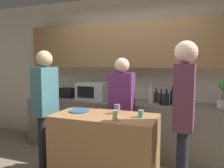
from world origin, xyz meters
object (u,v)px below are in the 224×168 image
Objects in this scene: potted_plant at (223,94)px; person_center at (184,110)px; cup_0 at (141,114)px; person_left at (45,101)px; bottle_3 at (166,99)px; bottle_4 at (173,97)px; cup_1 at (117,109)px; microwave at (93,91)px; person_right at (122,104)px; bottle_2 at (161,99)px; plate_on_island at (79,111)px; toaster at (67,93)px; bottle_1 at (156,97)px; bottle_0 at (151,95)px; bottle_5 at (179,100)px; cup_2 at (115,115)px.

person_center is at bearing -112.65° from potted_plant.
person_left reaches higher than cup_0.
bottle_3 is 0.14m from bottle_4.
potted_plant is 1.61m from cup_1.
microwave is 2.07× the size of bottle_3.
person_center is 1.09× the size of person_right.
potted_plant reaches higher than bottle_2.
bottle_4 is 1.16× the size of plate_on_island.
bottle_4 is (0.17, 0.10, 0.02)m from bottle_2.
plate_on_island is at bearing 179.77° from cup_0.
plate_on_island is (0.85, -1.06, -0.06)m from toaster.
bottle_3 is 0.16× the size of person_right.
toaster is 1.64m from bottle_1.
bottle_2 is at bearing -59.94° from bottle_1.
person_right is (0.71, -0.54, -0.08)m from microwave.
bottle_1 reaches higher than plate_on_island.
bottle_0 reaches higher than bottle_2.
toaster is 3.17× the size of cup_0.
person_left reaches higher than microwave.
bottle_0 is 0.28m from bottle_3.
toaster is 0.15× the size of person_left.
bottle_5 is at bearing 53.79° from cup_1.
plate_on_island is 0.15× the size of person_center.
microwave is 1.21m from bottle_2.
bottle_4 is 1.23× the size of bottle_5.
potted_plant is 0.70m from bottle_4.
bottle_4 is 1.91m from person_left.
potted_plant is at bearing 7.27° from bottle_5.
person_left is at bearing 31.44° from person_right.
cup_2 is (-0.14, -1.31, -0.04)m from bottle_0.
bottle_3 is at bearing 18.58° from person_center.
person_right is at bearing 100.91° from cup_1.
bottle_3 is (1.28, -0.09, -0.05)m from microwave.
plate_on_island is at bearing -132.48° from bottle_2.
bottle_2 is at bearing -3.68° from microwave.
person_left is (-2.29, -1.04, -0.07)m from potted_plant.
bottle_3 reaches higher than toaster.
bottle_4 is (1.91, 0.02, 0.02)m from toaster.
person_center is (0.47, -0.10, 0.10)m from cup_0.
bottle_4 is at bearing 1.52° from bottle_0.
microwave is at bearing 172.10° from person_left.
microwave is at bearing -179.36° from bottle_0.
bottle_0 is 1.33× the size of bottle_5.
person_left is at bearing -176.74° from cup_1.
cup_1 is (-0.31, 0.07, 0.02)m from cup_0.
potted_plant is (2.06, 0.00, 0.05)m from microwave.
person_right is at bearing -136.93° from bottle_2.
bottle_4 is (-0.70, 0.02, -0.08)m from potted_plant.
toaster is at bearing 147.35° from cup_0.
microwave and bottle_4 have the same top height.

